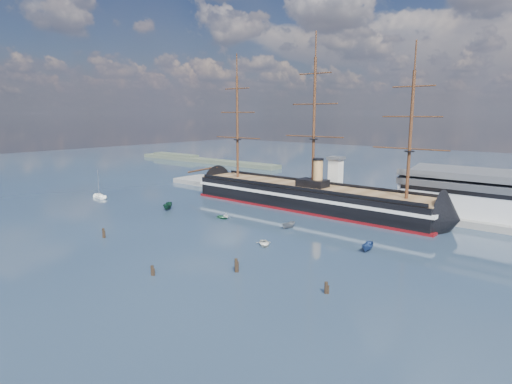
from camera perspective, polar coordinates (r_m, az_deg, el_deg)
The scene contains 16 objects.
ground at distance 131.75m, azimuth 2.19°, elevation -3.67°, with size 600.00×600.00×0.00m, color #212E40.
quay at distance 156.52m, azimuth 13.20°, elevation -1.68°, with size 180.00×18.00×2.00m, color slate.
quay_tower at distance 155.40m, azimuth 10.55°, elevation 1.99°, with size 5.00×5.00×15.00m.
shoreline at distance 294.28m, azimuth -8.09°, elevation 4.35°, with size 120.00×10.00×4.00m.
warship at distance 148.00m, azimuth 6.28°, elevation -0.55°, with size 112.97×17.24×53.94m.
sailboat at distance 175.13m, azimuth -20.10°, elevation -0.53°, with size 7.09×3.41×10.92m.
motorboat_a at distance 147.43m, azimuth -11.67°, elevation -2.36°, with size 7.34×2.69×2.94m, color #113523.
motorboat_b at distance 133.03m, azimuth -4.45°, elevation -3.55°, with size 2.85×1.14×1.33m, color #25653D.
motorboat_c at distance 121.77m, azimuth 4.35°, elevation -4.87°, with size 5.74×2.10×2.30m, color slate.
motorboat_d at distance 132.97m, azimuth -4.03°, elevation -3.56°, with size 5.30×2.30×1.94m, color silver.
motorboat_e at distance 106.21m, azimuth 1.11°, elevation -7.15°, with size 3.28×1.31×1.53m, color silver.
motorboat_f at distance 105.41m, azimuth 14.64°, elevation -7.64°, with size 6.25×2.29×2.50m, color navy.
piling_near_left at distance 119.50m, azimuth -19.63°, elevation -5.76°, with size 0.64×0.64×3.26m, color black.
piling_near_mid at distance 90.05m, azimuth -13.63°, elevation -10.74°, with size 0.64×0.64×2.78m, color black.
piling_near_right at distance 89.42m, azimuth -2.67°, elevation -10.60°, with size 0.64×0.64×3.59m, color black.
piling_far_right at distance 80.50m, azimuth 9.30°, elevation -13.20°, with size 0.64×0.64×2.89m, color black.
Camera 1 is at (77.79, -61.38, 32.08)m, focal length 30.00 mm.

